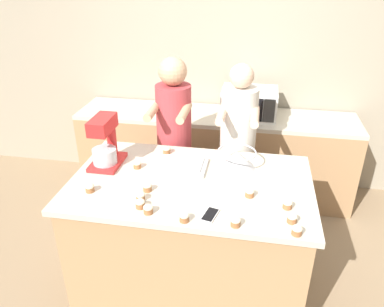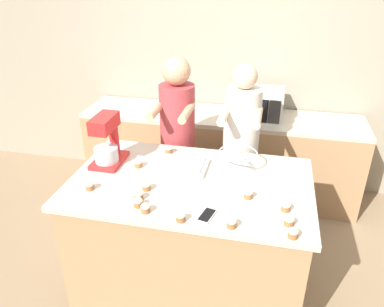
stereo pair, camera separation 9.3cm
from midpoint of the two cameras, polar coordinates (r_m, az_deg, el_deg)
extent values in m
plane|color=#937A5B|center=(3.12, 0.69, -19.17)|extent=(16.00, 16.00, 0.00)
cube|color=gray|center=(3.98, 6.17, 13.86)|extent=(10.00, 0.06, 2.70)
cube|color=#A87F56|center=(2.81, 0.75, -12.78)|extent=(1.55, 0.93, 0.91)
cube|color=beige|center=(2.53, 0.81, -4.54)|extent=(1.62, 0.99, 0.04)
cube|color=#A87F56|center=(3.98, 4.89, -0.35)|extent=(2.80, 0.60, 0.85)
cube|color=beige|center=(3.79, 5.15, 5.63)|extent=(2.80, 0.60, 0.04)
cylinder|color=#33384C|center=(3.41, -1.28, -5.25)|extent=(0.23, 0.23, 0.85)
cylinder|color=#A8383D|center=(3.10, -1.41, 5.64)|extent=(0.29, 0.29, 0.53)
sphere|color=tan|center=(2.98, -1.49, 12.45)|extent=(0.23, 0.23, 0.23)
cylinder|color=tan|center=(2.94, -4.59, 6.63)|extent=(0.06, 0.34, 0.06)
cylinder|color=tan|center=(2.88, 0.15, 6.28)|extent=(0.06, 0.34, 0.06)
cylinder|color=#33384C|center=(3.34, 7.71, -6.18)|extent=(0.23, 0.23, 0.87)
cylinder|color=silver|center=(3.02, 8.53, 4.93)|extent=(0.29, 0.29, 0.53)
sphere|color=#DBB293|center=(2.90, 9.02, 11.50)|extent=(0.19, 0.19, 0.19)
cylinder|color=#DBB293|center=(2.83, 5.88, 5.93)|extent=(0.06, 0.34, 0.06)
cylinder|color=#DBB293|center=(2.82, 10.89, 5.46)|extent=(0.06, 0.34, 0.06)
cube|color=red|center=(2.79, -11.53, -1.05)|extent=(0.20, 0.30, 0.03)
cylinder|color=red|center=(2.83, -10.87, 2.41)|extent=(0.07, 0.07, 0.24)
cube|color=red|center=(2.65, -12.25, 4.55)|extent=(0.13, 0.26, 0.10)
cylinder|color=#BCBCC1|center=(2.73, -11.97, -0.12)|extent=(0.17, 0.17, 0.11)
cone|color=#BCBCC1|center=(2.66, 7.92, -1.06)|extent=(0.27, 0.27, 0.13)
torus|color=#BCBCC1|center=(2.64, 8.01, 0.07)|extent=(0.28, 0.28, 0.01)
cube|color=silver|center=(2.67, -0.31, -1.90)|extent=(0.34, 0.26, 0.02)
cube|color=white|center=(2.66, -0.31, -1.52)|extent=(0.28, 0.21, 0.02)
cube|color=silver|center=(3.71, 10.27, 7.46)|extent=(0.53, 0.37, 0.28)
cube|color=black|center=(3.53, 9.32, 6.53)|extent=(0.36, 0.01, 0.22)
cube|color=#2D2D2D|center=(3.53, 13.18, 6.15)|extent=(0.11, 0.01, 0.22)
cube|color=silver|center=(2.19, 3.51, -9.42)|extent=(0.10, 0.16, 0.01)
cube|color=black|center=(2.19, 3.52, -9.30)|extent=(0.09, 0.14, 0.00)
cylinder|color=#9E6038|center=(2.20, 15.76, -10.10)|extent=(0.06, 0.06, 0.03)
ellipsoid|color=beige|center=(2.19, 15.85, -9.59)|extent=(0.06, 0.06, 0.03)
cylinder|color=#9E6038|center=(2.43, -5.85, -5.21)|extent=(0.06, 0.06, 0.03)
ellipsoid|color=beige|center=(2.42, -5.88, -4.71)|extent=(0.06, 0.06, 0.03)
cylinder|color=#9E6038|center=(2.12, 7.33, -10.71)|extent=(0.06, 0.06, 0.03)
ellipsoid|color=beige|center=(2.11, 7.37, -10.18)|extent=(0.06, 0.06, 0.03)
cylinder|color=#9E6038|center=(2.12, 16.37, -11.83)|extent=(0.06, 0.06, 0.03)
ellipsoid|color=beige|center=(2.10, 16.46, -11.30)|extent=(0.06, 0.06, 0.03)
cylinder|color=#9E6038|center=(2.31, 15.21, -8.06)|extent=(0.06, 0.06, 0.03)
ellipsoid|color=beige|center=(2.29, 15.28, -7.56)|extent=(0.06, 0.06, 0.03)
cylinder|color=#9E6038|center=(2.50, -14.27, -5.00)|extent=(0.06, 0.06, 0.03)
ellipsoid|color=beige|center=(2.49, -14.33, -4.51)|extent=(0.06, 0.06, 0.03)
cylinder|color=#9E6038|center=(2.28, -7.05, -7.67)|extent=(0.06, 0.06, 0.03)
ellipsoid|color=beige|center=(2.27, -7.08, -7.16)|extent=(0.06, 0.06, 0.03)
cylinder|color=#9E6038|center=(2.87, -2.63, 0.38)|extent=(0.06, 0.06, 0.03)
ellipsoid|color=beige|center=(2.86, -2.65, 0.82)|extent=(0.06, 0.06, 0.03)
cylinder|color=#9E6038|center=(2.15, -0.47, -9.90)|extent=(0.06, 0.06, 0.03)
ellipsoid|color=beige|center=(2.13, -0.47, -9.37)|extent=(0.06, 0.06, 0.03)
cylinder|color=#9E6038|center=(2.34, -6.96, -6.59)|extent=(0.06, 0.06, 0.03)
ellipsoid|color=beige|center=(2.33, -6.99, -6.09)|extent=(0.06, 0.06, 0.03)
cylinder|color=#9E6038|center=(2.70, -7.18, -1.73)|extent=(0.06, 0.06, 0.03)
ellipsoid|color=beige|center=(2.69, -7.22, -1.27)|extent=(0.06, 0.06, 0.03)
cylinder|color=#9E6038|center=(2.23, -5.88, -8.53)|extent=(0.06, 0.06, 0.03)
ellipsoid|color=beige|center=(2.21, -5.91, -8.01)|extent=(0.06, 0.06, 0.03)
cylinder|color=#9E6038|center=(2.37, 9.68, -6.36)|extent=(0.06, 0.06, 0.03)
ellipsoid|color=beige|center=(2.36, 9.73, -5.86)|extent=(0.06, 0.06, 0.03)
camera|label=1|loc=(0.05, -88.92, 0.55)|focal=35.00mm
camera|label=2|loc=(0.05, 91.08, -0.55)|focal=35.00mm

